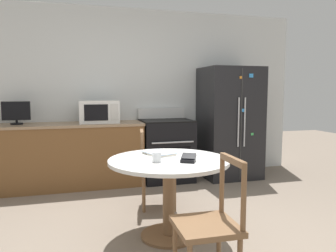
{
  "coord_description": "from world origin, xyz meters",
  "views": [
    {
      "loc": [
        -0.96,
        -2.46,
        1.35
      ],
      "look_at": [
        0.05,
        1.15,
        0.95
      ],
      "focal_mm": 35.0,
      "sensor_mm": 36.0,
      "label": 1
    }
  ],
  "objects_px": {
    "oven_range": "(166,149)",
    "dining_chair_far": "(156,170)",
    "refrigerator": "(229,123)",
    "countertop_tv": "(16,112)",
    "candle_glass": "(157,158)",
    "microwave": "(99,112)",
    "dining_chair_near": "(210,225)",
    "wallet": "(188,159)"
  },
  "relations": [
    {
      "from": "refrigerator",
      "to": "dining_chair_far",
      "type": "bearing_deg",
      "value": -144.32
    },
    {
      "from": "microwave",
      "to": "wallet",
      "type": "height_order",
      "value": "microwave"
    },
    {
      "from": "oven_range",
      "to": "candle_glass",
      "type": "xyz_separation_m",
      "value": [
        -0.64,
        -2.0,
        0.3
      ]
    },
    {
      "from": "dining_chair_far",
      "to": "countertop_tv",
      "type": "bearing_deg",
      "value": -114.62
    },
    {
      "from": "microwave",
      "to": "refrigerator",
      "type": "bearing_deg",
      "value": -2.03
    },
    {
      "from": "oven_range",
      "to": "countertop_tv",
      "type": "bearing_deg",
      "value": 178.17
    },
    {
      "from": "dining_chair_far",
      "to": "candle_glass",
      "type": "xyz_separation_m",
      "value": [
        -0.21,
        -0.9,
        0.34
      ]
    },
    {
      "from": "wallet",
      "to": "dining_chair_far",
      "type": "bearing_deg",
      "value": 93.43
    },
    {
      "from": "dining_chair_far",
      "to": "candle_glass",
      "type": "relative_size",
      "value": 10.72
    },
    {
      "from": "dining_chair_near",
      "to": "wallet",
      "type": "height_order",
      "value": "dining_chair_near"
    },
    {
      "from": "microwave",
      "to": "countertop_tv",
      "type": "distance_m",
      "value": 1.09
    },
    {
      "from": "dining_chair_near",
      "to": "wallet",
      "type": "distance_m",
      "value": 0.73
    },
    {
      "from": "refrigerator",
      "to": "countertop_tv",
      "type": "relative_size",
      "value": 4.78
    },
    {
      "from": "wallet",
      "to": "oven_range",
      "type": "bearing_deg",
      "value": 79.84
    },
    {
      "from": "dining_chair_near",
      "to": "dining_chair_far",
      "type": "bearing_deg",
      "value": 1.23
    },
    {
      "from": "dining_chair_far",
      "to": "oven_range",
      "type": "bearing_deg",
      "value": 169.06
    },
    {
      "from": "oven_range",
      "to": "dining_chair_near",
      "type": "height_order",
      "value": "oven_range"
    },
    {
      "from": "oven_range",
      "to": "dining_chair_near",
      "type": "bearing_deg",
      "value": -99.12
    },
    {
      "from": "wallet",
      "to": "dining_chair_near",
      "type": "bearing_deg",
      "value": -95.75
    },
    {
      "from": "microwave",
      "to": "countertop_tv",
      "type": "height_order",
      "value": "microwave"
    },
    {
      "from": "countertop_tv",
      "to": "dining_chair_far",
      "type": "relative_size",
      "value": 0.4
    },
    {
      "from": "countertop_tv",
      "to": "wallet",
      "type": "height_order",
      "value": "countertop_tv"
    },
    {
      "from": "microwave",
      "to": "countertop_tv",
      "type": "bearing_deg",
      "value": 177.21
    },
    {
      "from": "refrigerator",
      "to": "oven_range",
      "type": "relative_size",
      "value": 1.59
    },
    {
      "from": "refrigerator",
      "to": "countertop_tv",
      "type": "distance_m",
      "value": 3.1
    },
    {
      "from": "refrigerator",
      "to": "oven_range",
      "type": "distance_m",
      "value": 1.09
    },
    {
      "from": "oven_range",
      "to": "dining_chair_far",
      "type": "distance_m",
      "value": 1.18
    },
    {
      "from": "refrigerator",
      "to": "dining_chair_far",
      "type": "distance_m",
      "value": 1.83
    },
    {
      "from": "refrigerator",
      "to": "candle_glass",
      "type": "xyz_separation_m",
      "value": [
        -1.65,
        -1.94,
        -0.08
      ]
    },
    {
      "from": "dining_chair_near",
      "to": "wallet",
      "type": "relative_size",
      "value": 5.32
    },
    {
      "from": "oven_range",
      "to": "wallet",
      "type": "bearing_deg",
      "value": -100.16
    },
    {
      "from": "dining_chair_near",
      "to": "candle_glass",
      "type": "relative_size",
      "value": 10.72
    },
    {
      "from": "countertop_tv",
      "to": "wallet",
      "type": "relative_size",
      "value": 2.11
    },
    {
      "from": "oven_range",
      "to": "candle_glass",
      "type": "relative_size",
      "value": 12.83
    },
    {
      "from": "refrigerator",
      "to": "dining_chair_near",
      "type": "bearing_deg",
      "value": -118.63
    },
    {
      "from": "dining_chair_near",
      "to": "candle_glass",
      "type": "bearing_deg",
      "value": 17.09
    },
    {
      "from": "oven_range",
      "to": "dining_chair_far",
      "type": "bearing_deg",
      "value": -111.43
    },
    {
      "from": "microwave",
      "to": "dining_chair_far",
      "type": "bearing_deg",
      "value": -63.14
    },
    {
      "from": "oven_range",
      "to": "candle_glass",
      "type": "bearing_deg",
      "value": -107.69
    },
    {
      "from": "refrigerator",
      "to": "candle_glass",
      "type": "relative_size",
      "value": 20.35
    },
    {
      "from": "microwave",
      "to": "wallet",
      "type": "relative_size",
      "value": 3.24
    },
    {
      "from": "microwave",
      "to": "dining_chair_near",
      "type": "distance_m",
      "value": 2.85
    }
  ]
}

